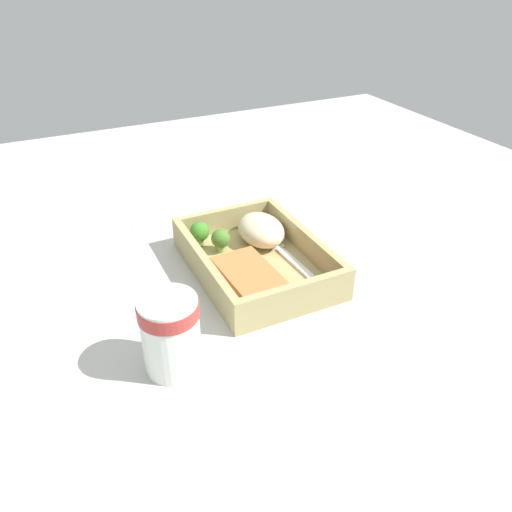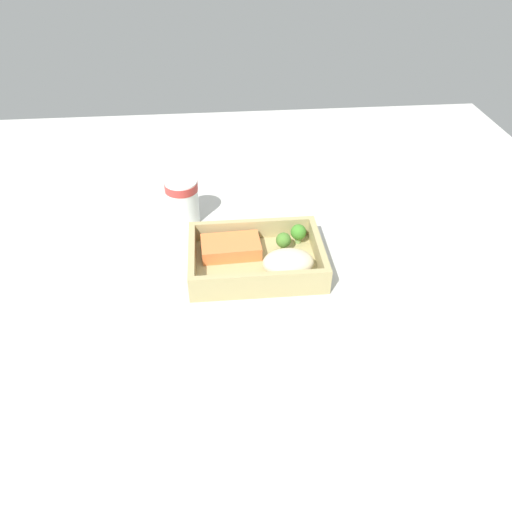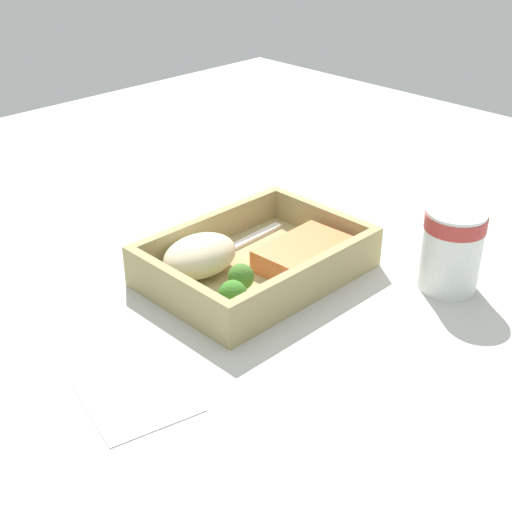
# 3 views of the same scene
# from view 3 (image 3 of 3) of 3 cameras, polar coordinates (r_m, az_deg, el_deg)

# --- Properties ---
(ground_plane) EXTENTS (1.60, 1.60, 0.02)m
(ground_plane) POSITION_cam_3_polar(r_m,az_deg,el_deg) (0.88, 0.00, -2.12)
(ground_plane) COLOR #B8B8B3
(takeout_tray) EXTENTS (0.26, 0.18, 0.01)m
(takeout_tray) POSITION_cam_3_polar(r_m,az_deg,el_deg) (0.87, 0.00, -1.21)
(takeout_tray) COLOR tan
(takeout_tray) RESTS_ON ground_plane
(tray_rim) EXTENTS (0.26, 0.18, 0.04)m
(tray_rim) POSITION_cam_3_polar(r_m,az_deg,el_deg) (0.86, 0.00, 0.30)
(tray_rim) COLOR tan
(tray_rim) RESTS_ON takeout_tray
(salmon_fillet) EXTENTS (0.12, 0.08, 0.03)m
(salmon_fillet) POSITION_cam_3_polar(r_m,az_deg,el_deg) (0.87, 3.79, 0.18)
(salmon_fillet) COLOR orange
(salmon_fillet) RESTS_ON takeout_tray
(mashed_potatoes) EXTENTS (0.10, 0.07, 0.05)m
(mashed_potatoes) POSITION_cam_3_polar(r_m,az_deg,el_deg) (0.85, -4.51, 0.02)
(mashed_potatoes) COLOR beige
(mashed_potatoes) RESTS_ON takeout_tray
(broccoli_floret_1) EXTENTS (0.03, 0.03, 0.04)m
(broccoli_floret_1) POSITION_cam_3_polar(r_m,az_deg,el_deg) (0.80, -1.22, -1.74)
(broccoli_floret_1) COLOR #89AE5C
(broccoli_floret_1) RESTS_ON takeout_tray
(broccoli_floret_2) EXTENTS (0.03, 0.03, 0.04)m
(broccoli_floret_2) POSITION_cam_3_polar(r_m,az_deg,el_deg) (0.77, -1.87, -3.18)
(broccoli_floret_2) COLOR #779C56
(broccoli_floret_2) RESTS_ON takeout_tray
(fork) EXTENTS (0.16, 0.02, 0.00)m
(fork) POSITION_cam_3_polar(r_m,az_deg,el_deg) (0.91, -1.92, 0.68)
(fork) COLOR white
(fork) RESTS_ON takeout_tray
(paper_cup) EXTENTS (0.07, 0.07, 0.10)m
(paper_cup) POSITION_cam_3_polar(r_m,az_deg,el_deg) (0.85, 15.43, 0.80)
(paper_cup) COLOR white
(paper_cup) RESTS_ON ground_plane
(receipt_slip) EXTENTS (0.12, 0.13, 0.00)m
(receipt_slip) POSITION_cam_3_polar(r_m,az_deg,el_deg) (0.70, -9.59, -10.81)
(receipt_slip) COLOR white
(receipt_slip) RESTS_ON ground_plane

